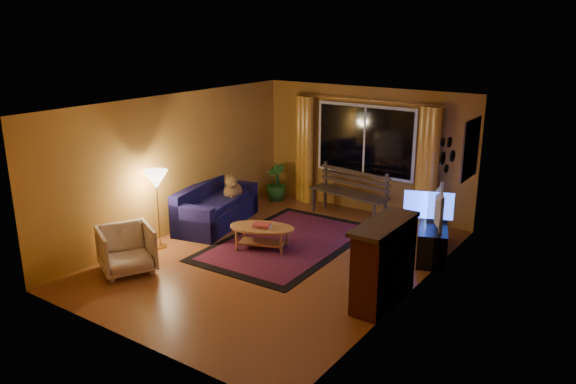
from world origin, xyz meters
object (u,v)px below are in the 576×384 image
Objects in this scene: armchair at (126,247)px; coffee_table at (262,238)px; sofa at (216,205)px; tv_console at (432,239)px; floor_lamp at (158,210)px; bench at (348,205)px.

armchair is 0.71× the size of coffee_table.
sofa is 1.43× the size of tv_console.
floor_lamp is 4.56m from tv_console.
bench is 2.07× the size of armchair.
floor_lamp reaches higher than coffee_table.
coffee_table is 2.80m from tv_console.
armchair is at bearing -71.49° from floor_lamp.
sofa is 1.73× the size of coffee_table.
armchair is (0.29, -2.36, 0.00)m from sofa.
sofa is at bearing -127.77° from bench.
floor_lamp is at bearing 45.62° from armchair.
sofa is 1.53m from coffee_table.
sofa is at bearing 172.64° from tv_console.
floor_lamp is (-0.32, 0.97, 0.27)m from armchair.
armchair reaches higher than bench.
floor_lamp is 1.19× the size of coffee_table.
bench is 0.85× the size of sofa.
bench is 3.72m from floor_lamp.
bench is 2.23m from tv_console.
armchair is at bearing -102.46° from bench.
bench is 4.43m from armchair.
floor_lamp is at bearing -148.28° from coffee_table.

